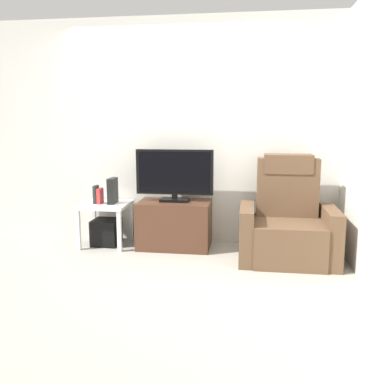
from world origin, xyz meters
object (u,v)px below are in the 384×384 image
(television, at_px, (174,174))
(recliner_armchair, at_px, (288,224))
(subwoofer_box, at_px, (106,232))
(game_console, at_px, (113,191))
(side_table, at_px, (105,210))
(book_leftmost, at_px, (96,194))
(tv_stand, at_px, (174,224))
(book_middle, at_px, (100,196))

(television, height_order, recliner_armchair, television)
(subwoofer_box, relative_size, game_console, 1.02)
(subwoofer_box, bearing_deg, recliner_armchair, -6.42)
(recliner_armchair, bearing_deg, subwoofer_box, 175.96)
(side_table, bearing_deg, book_leftmost, -168.69)
(tv_stand, distance_m, television, 0.57)
(tv_stand, bearing_deg, recliner_armchair, -11.12)
(recliner_armchair, bearing_deg, book_middle, 176.66)
(recliner_armchair, bearing_deg, game_console, 175.38)
(television, height_order, side_table, television)
(subwoofer_box, height_order, book_leftmost, book_leftmost)
(book_leftmost, xyz_separation_m, book_middle, (0.05, 0.00, -0.02))
(recliner_armchair, relative_size, subwoofer_box, 3.61)
(television, relative_size, game_console, 2.97)
(television, height_order, game_console, television)
(tv_stand, relative_size, television, 0.93)
(book_leftmost, bearing_deg, book_middle, 0.00)
(side_table, bearing_deg, game_console, 6.34)
(tv_stand, height_order, recliner_armchair, recliner_armchair)
(television, distance_m, side_table, 0.91)
(side_table, xyz_separation_m, subwoofer_box, (-0.00, 0.00, -0.26))
(side_table, distance_m, subwoofer_box, 0.26)
(side_table, relative_size, game_console, 1.84)
(book_leftmost, bearing_deg, game_console, 8.97)
(subwoofer_box, height_order, book_middle, book_middle)
(tv_stand, relative_size, recliner_armchair, 0.75)
(book_middle, relative_size, game_console, 0.60)
(recliner_armchair, bearing_deg, side_table, 175.96)
(television, bearing_deg, tv_stand, -90.00)
(recliner_armchair, xyz_separation_m, game_console, (-1.96, 0.24, 0.27))
(side_table, height_order, game_console, game_console)
(subwoofer_box, relative_size, book_middle, 1.69)
(tv_stand, relative_size, subwoofer_box, 2.71)
(television, distance_m, recliner_armchair, 1.35)
(recliner_armchair, relative_size, side_table, 2.00)
(book_middle, bearing_deg, game_console, 11.97)
(recliner_armchair, xyz_separation_m, book_middle, (-2.10, 0.21, 0.21))
(game_console, bearing_deg, recliner_armchair, -7.00)
(book_middle, bearing_deg, recliner_armchair, -5.73)
(subwoofer_box, bearing_deg, game_console, 6.34)
(recliner_armchair, height_order, subwoofer_box, recliner_armchair)
(television, height_order, book_middle, television)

